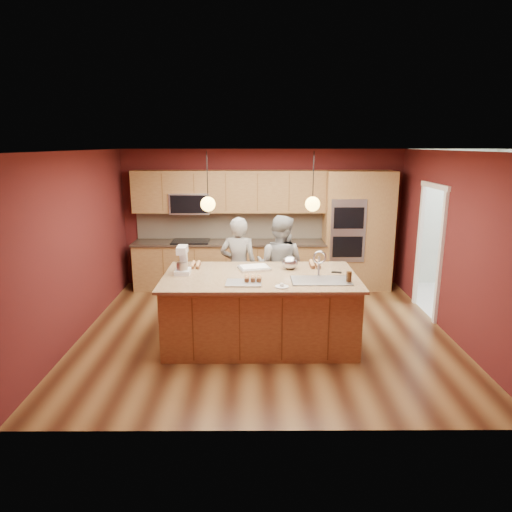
{
  "coord_description": "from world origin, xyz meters",
  "views": [
    {
      "loc": [
        -0.17,
        -6.51,
        2.79
      ],
      "look_at": [
        -0.14,
        -0.1,
        1.21
      ],
      "focal_mm": 32.0,
      "sensor_mm": 36.0,
      "label": 1
    }
  ],
  "objects_px": {
    "stand_mixer": "(183,262)",
    "person_right": "(280,267)",
    "person_left": "(239,268)",
    "mixing_bowl": "(290,263)",
    "island": "(261,308)"
  },
  "relations": [
    {
      "from": "stand_mixer",
      "to": "mixing_bowl",
      "type": "relative_size",
      "value": 1.64
    },
    {
      "from": "stand_mixer",
      "to": "person_right",
      "type": "bearing_deg",
      "value": 31.9
    },
    {
      "from": "mixing_bowl",
      "to": "stand_mixer",
      "type": "bearing_deg",
      "value": -171.61
    },
    {
      "from": "mixing_bowl",
      "to": "island",
      "type": "bearing_deg",
      "value": -141.98
    },
    {
      "from": "stand_mixer",
      "to": "mixing_bowl",
      "type": "distance_m",
      "value": 1.56
    },
    {
      "from": "person_right",
      "to": "mixing_bowl",
      "type": "relative_size",
      "value": 7.05
    },
    {
      "from": "person_right",
      "to": "stand_mixer",
      "type": "height_order",
      "value": "person_right"
    },
    {
      "from": "person_left",
      "to": "person_right",
      "type": "distance_m",
      "value": 0.67
    },
    {
      "from": "person_left",
      "to": "mixing_bowl",
      "type": "distance_m",
      "value": 1.06
    },
    {
      "from": "person_left",
      "to": "stand_mixer",
      "type": "xyz_separation_m",
      "value": [
        -0.76,
        -0.91,
        0.33
      ]
    },
    {
      "from": "island",
      "to": "stand_mixer",
      "type": "height_order",
      "value": "stand_mixer"
    },
    {
      "from": "person_right",
      "to": "mixing_bowl",
      "type": "height_order",
      "value": "person_right"
    },
    {
      "from": "island",
      "to": "person_left",
      "type": "relative_size",
      "value": 1.62
    },
    {
      "from": "island",
      "to": "mixing_bowl",
      "type": "relative_size",
      "value": 11.29
    },
    {
      "from": "stand_mixer",
      "to": "mixing_bowl",
      "type": "bearing_deg",
      "value": 8.05
    }
  ]
}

